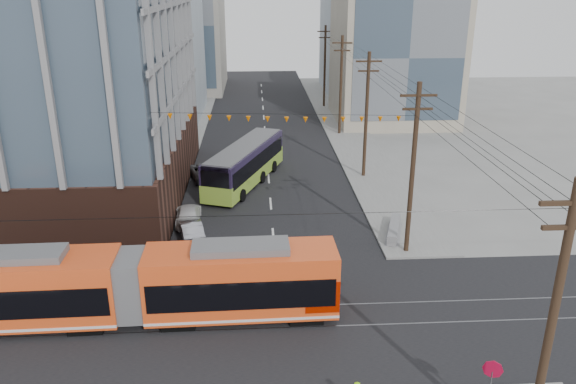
# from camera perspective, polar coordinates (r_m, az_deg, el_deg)

# --- Properties ---
(ground) EXTENTS (160.00, 160.00, 0.00)m
(ground) POSITION_cam_1_polar(r_m,az_deg,el_deg) (26.78, -0.45, -17.25)
(ground) COLOR slate
(bg_bldg_nw_near) EXTENTS (18.00, 16.00, 18.00)m
(bg_bldg_nw_near) POSITION_cam_1_polar(r_m,az_deg,el_deg) (75.21, -16.09, 14.16)
(bg_bldg_nw_near) COLOR #8C99A5
(bg_bldg_nw_near) RESTS_ON ground
(bg_bldg_ne_near) EXTENTS (14.00, 14.00, 16.00)m
(bg_bldg_ne_near) POSITION_cam_1_polar(r_m,az_deg,el_deg) (71.69, 10.72, 13.50)
(bg_bldg_ne_near) COLOR gray
(bg_bldg_ne_near) RESTS_ON ground
(bg_bldg_nw_far) EXTENTS (16.00, 18.00, 20.00)m
(bg_bldg_nw_far) POSITION_cam_1_polar(r_m,az_deg,el_deg) (94.24, -11.73, 16.28)
(bg_bldg_nw_far) COLOR gray
(bg_bldg_nw_far) RESTS_ON ground
(bg_bldg_ne_far) EXTENTS (16.00, 16.00, 14.00)m
(bg_bldg_ne_far) POSITION_cam_1_polar(r_m,az_deg,el_deg) (91.62, 8.94, 14.45)
(bg_bldg_ne_far) COLOR #8C99A5
(bg_bldg_ne_far) RESTS_ON ground
(utility_pole_near) EXTENTS (0.30, 0.30, 11.00)m
(utility_pole_near) POSITION_cam_1_polar(r_m,az_deg,el_deg) (20.95, 25.02, -13.04)
(utility_pole_near) COLOR black
(utility_pole_near) RESTS_ON ground
(utility_pole_far) EXTENTS (0.30, 0.30, 11.00)m
(utility_pole_far) POSITION_cam_1_polar(r_m,az_deg,el_deg) (78.47, 3.75, 12.55)
(utility_pole_far) COLOR black
(utility_pole_far) RESTS_ON ground
(streetcar) EXTENTS (20.82, 3.33, 4.00)m
(streetcar) POSITION_cam_1_polar(r_m,az_deg,el_deg) (29.79, -15.53, -9.21)
(streetcar) COLOR #E44B1A
(streetcar) RESTS_ON ground
(city_bus) EXTENTS (6.94, 12.64, 3.54)m
(city_bus) POSITION_cam_1_polar(r_m,az_deg,el_deg) (48.35, -4.36, 2.89)
(city_bus) COLOR #1E152F
(city_bus) RESTS_ON ground
(parked_car_silver) EXTENTS (2.34, 4.23, 1.32)m
(parked_car_silver) POSITION_cam_1_polar(r_m,az_deg,el_deg) (38.73, -9.85, -3.75)
(parked_car_silver) COLOR #9EA0A9
(parked_car_silver) RESTS_ON ground
(parked_car_white) EXTENTS (2.13, 4.55, 1.28)m
(parked_car_white) POSITION_cam_1_polar(r_m,az_deg,el_deg) (41.20, -10.08, -2.28)
(parked_car_white) COLOR silver
(parked_car_white) RESTS_ON ground
(parked_car_grey) EXTENTS (3.46, 5.27, 1.35)m
(parked_car_grey) POSITION_cam_1_polar(r_m,az_deg,el_deg) (50.34, -8.53, 2.12)
(parked_car_grey) COLOR slate
(parked_car_grey) RESTS_ON ground
(jersey_barrier) EXTENTS (2.16, 4.28, 0.84)m
(jersey_barrier) POSITION_cam_1_polar(r_m,az_deg,el_deg) (39.32, 10.71, -3.82)
(jersey_barrier) COLOR gray
(jersey_barrier) RESTS_ON ground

